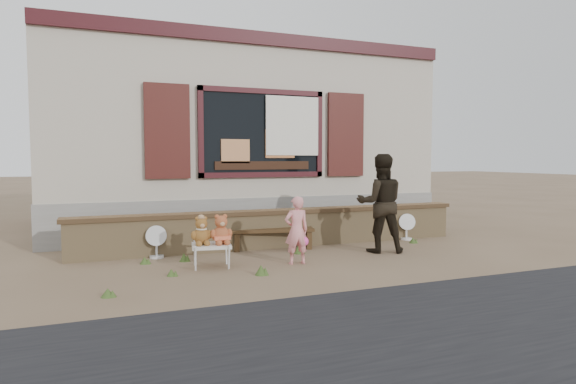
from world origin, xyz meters
name	(u,v)px	position (x,y,z in m)	size (l,w,h in m)	color
ground	(302,258)	(0.00, 0.00, 0.00)	(80.00, 80.00, 0.00)	brown
shopfront	(230,140)	(0.00, 4.49, 2.00)	(8.04, 5.13, 4.00)	#A39684
brick_wall	(280,228)	(0.00, 1.00, 0.34)	(7.10, 0.36, 0.67)	tan
bench	(273,234)	(-0.21, 0.80, 0.26)	(1.45, 0.57, 0.36)	#362412
folding_chair	(211,246)	(-1.47, -0.16, 0.30)	(0.61, 0.56, 0.34)	beige
teddy_bear_left	(201,230)	(-1.61, -0.13, 0.54)	(0.30, 0.26, 0.41)	brown
teddy_bear_right	(221,229)	(-1.34, -0.18, 0.55)	(0.32, 0.28, 0.44)	brown
child	(297,230)	(-0.25, -0.39, 0.50)	(0.37, 0.24, 1.01)	pink
adult	(380,203)	(1.40, -0.05, 0.82)	(0.80, 0.62, 1.64)	black
fan_left	(156,242)	(-2.14, 0.80, 0.26)	(0.33, 0.22, 0.52)	silver
fan_right	(407,227)	(2.52, 0.80, 0.26)	(0.33, 0.21, 0.51)	white
grass_tufts	(246,260)	(-0.94, -0.12, 0.06)	(5.45, 1.79, 0.15)	#3A5221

